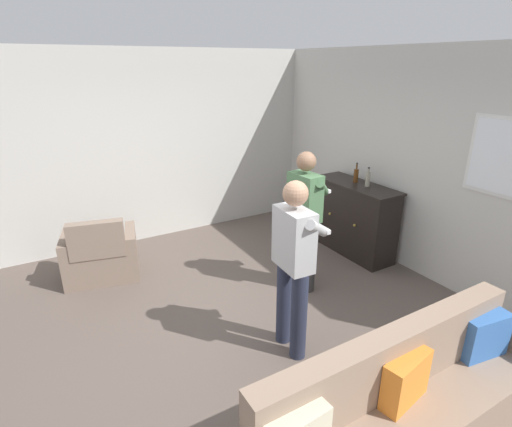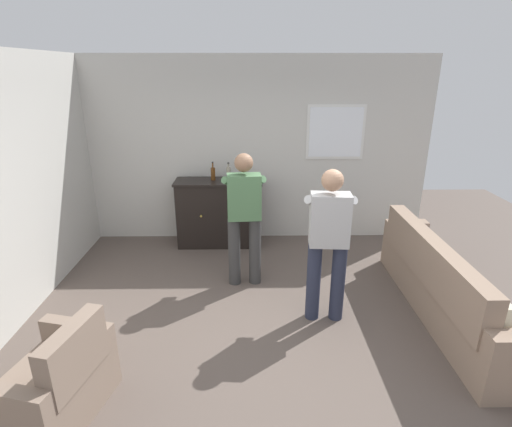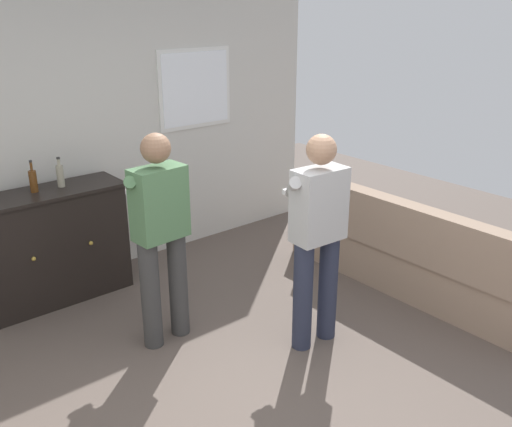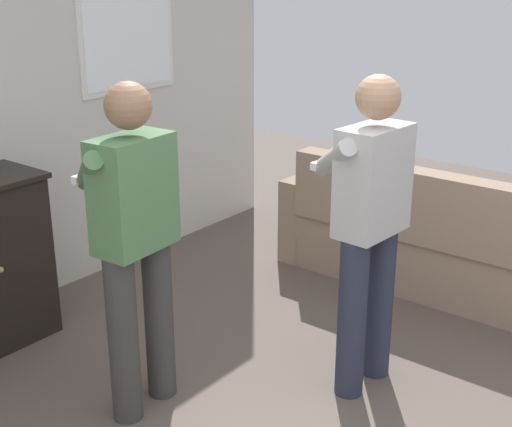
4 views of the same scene
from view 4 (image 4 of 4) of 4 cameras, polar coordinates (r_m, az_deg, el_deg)
name	(u,v)px [view 4 (image 4 of 4)]	position (r m, az deg, el deg)	size (l,w,h in m)	color
couch	(456,251)	(4.96, 15.69, -2.88)	(0.57, 2.64, 0.90)	gray
person_standing_left	(134,236)	(3.46, -9.71, -1.81)	(0.56, 0.49, 1.68)	#383838
person_standing_right	(369,221)	(3.65, 9.03, -0.62)	(0.56, 0.49, 1.68)	#282D42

